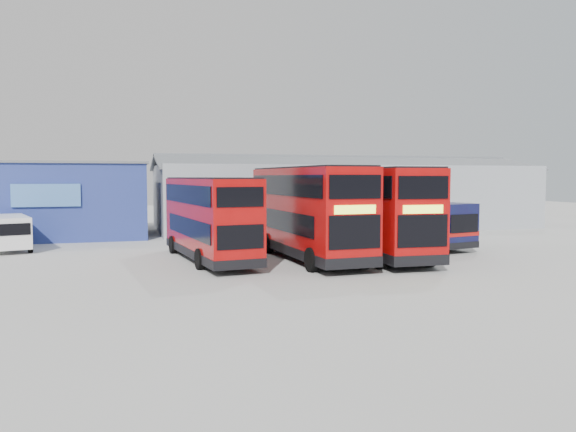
% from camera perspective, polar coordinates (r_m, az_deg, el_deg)
% --- Properties ---
extents(ground_plane, '(120.00, 120.00, 0.00)m').
position_cam_1_polar(ground_plane, '(25.41, 5.84, -5.37)').
color(ground_plane, '#A5A59F').
rests_on(ground_plane, ground).
extents(office_block, '(12.30, 8.32, 5.12)m').
position_cam_1_polar(office_block, '(41.44, -22.66, 1.55)').
color(office_block, navy).
rests_on(office_block, ground).
extents(maintenance_shed, '(30.50, 12.00, 5.89)m').
position_cam_1_polar(maintenance_shed, '(46.64, 5.62, 2.11)').
color(maintenance_shed, '#99A0A7').
rests_on(maintenance_shed, ground).
extents(double_decker_left, '(3.46, 9.89, 4.10)m').
position_cam_1_polar(double_decker_left, '(27.76, -8.01, -0.35)').
color(double_decker_left, '#A40909').
rests_on(double_decker_left, ground).
extents(double_decker_centre, '(3.17, 11.04, 4.62)m').
position_cam_1_polar(double_decker_centre, '(28.15, 1.98, 0.27)').
color(double_decker_centre, '#A40909').
rests_on(double_decker_centre, ground).
extents(double_decker_right, '(3.09, 10.92, 4.57)m').
position_cam_1_polar(double_decker_right, '(29.25, 8.63, 0.32)').
color(double_decker_right, '#A40909').
rests_on(double_decker_right, ground).
extents(single_decker_blue, '(4.25, 10.15, 2.69)m').
position_cam_1_polar(single_decker_blue, '(34.85, 11.64, -0.68)').
color(single_decker_blue, '#0D153C').
rests_on(single_decker_blue, ground).
extents(panel_van, '(2.92, 4.78, 1.96)m').
position_cam_1_polar(panel_van, '(34.90, -26.46, -1.41)').
color(panel_van, white).
rests_on(panel_van, ground).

